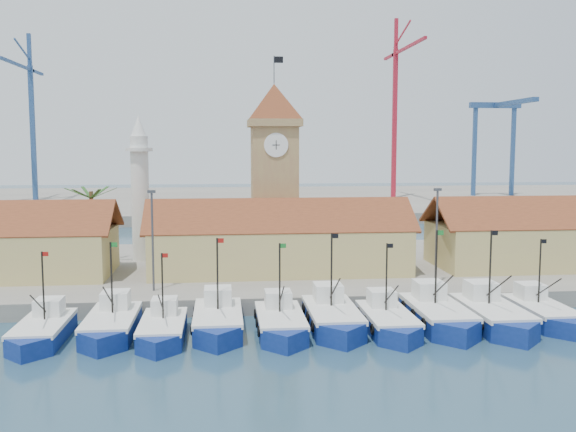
{
  "coord_description": "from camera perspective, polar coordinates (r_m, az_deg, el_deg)",
  "views": [
    {
      "loc": [
        -5.76,
        -45.3,
        14.39
      ],
      "look_at": [
        0.72,
        18.0,
        7.43
      ],
      "focal_mm": 40.0,
      "sensor_mm": 36.0,
      "label": 1
    }
  ],
  "objects": [
    {
      "name": "clock_tower",
      "position": [
        71.57,
        -1.23,
        4.29
      ],
      "size": [
        5.8,
        5.8,
        22.7
      ],
      "color": "#A48D54",
      "rests_on": "quay"
    },
    {
      "name": "boat_5",
      "position": [
        51.18,
        4.04,
        -9.15
      ],
      "size": [
        3.84,
        10.52,
        7.96
      ],
      "color": "navy",
      "rests_on": "ground"
    },
    {
      "name": "quay",
      "position": [
        70.86,
        -1.08,
        -4.86
      ],
      "size": [
        140.0,
        32.0,
        1.5
      ],
      "primitive_type": "cube",
      "color": "gray",
      "rests_on": "ground"
    },
    {
      "name": "minaret",
      "position": [
        74.03,
        -13.02,
        2.47
      ],
      "size": [
        3.0,
        3.0,
        16.3
      ],
      "color": "silver",
      "rests_on": "quay"
    },
    {
      "name": "crane_blue_near",
      "position": [
        158.34,
        -21.93,
        8.81
      ],
      "size": [
        1.0,
        30.32,
        37.66
      ],
      "color": "#294B7F",
      "rests_on": "terminal"
    },
    {
      "name": "boat_1",
      "position": [
        51.09,
        -15.47,
        -9.45
      ],
      "size": [
        3.63,
        9.94,
        7.52
      ],
      "color": "navy",
      "rests_on": "ground"
    },
    {
      "name": "boat_2",
      "position": [
        49.33,
        -11.11,
        -9.99
      ],
      "size": [
        3.28,
        8.99,
        6.8
      ],
      "color": "navy",
      "rests_on": "ground"
    },
    {
      "name": "boat_3",
      "position": [
        50.54,
        -6.25,
        -9.4
      ],
      "size": [
        3.71,
        10.17,
        7.7
      ],
      "color": "navy",
      "rests_on": "ground"
    },
    {
      "name": "crane_red_right",
      "position": [
        154.82,
        9.62,
        10.2
      ],
      "size": [
        1.0,
        32.41,
        42.04
      ],
      "color": "#AC1A2C",
      "rests_on": "terminal"
    },
    {
      "name": "terminal",
      "position": [
        155.98,
        -3.71,
        1.3
      ],
      "size": [
        240.0,
        80.0,
        2.0
      ],
      "primitive_type": "cube",
      "color": "gray",
      "rests_on": "ground"
    },
    {
      "name": "gantry",
      "position": [
        166.47,
        18.35,
        7.87
      ],
      "size": [
        13.0,
        22.0,
        23.2
      ],
      "color": "#294B7F",
      "rests_on": "terminal"
    },
    {
      "name": "palm_tree",
      "position": [
        73.16,
        -17.03,
        -0.43
      ],
      "size": [
        5.6,
        5.03,
        8.39
      ],
      "color": "brown",
      "rests_on": "quay"
    },
    {
      "name": "boat_9",
      "position": [
        56.73,
        21.74,
        -8.13
      ],
      "size": [
        3.48,
        9.54,
        7.22
      ],
      "color": "navy",
      "rests_on": "ground"
    },
    {
      "name": "boat_7",
      "position": [
        53.05,
        13.27,
        -8.73
      ],
      "size": [
        3.93,
        10.76,
        8.14
      ],
      "color": "navy",
      "rests_on": "ground"
    },
    {
      "name": "ground",
      "position": [
        47.88,
        1.36,
        -11.25
      ],
      "size": [
        400.0,
        400.0,
        0.0
      ],
      "primitive_type": "plane",
      "color": "#1D3A4E",
      "rests_on": "ground"
    },
    {
      "name": "boat_4",
      "position": [
        49.81,
        -0.65,
        -9.64
      ],
      "size": [
        3.54,
        9.7,
        7.34
      ],
      "color": "navy",
      "rests_on": "ground"
    },
    {
      "name": "boat_8",
      "position": [
        54.1,
        17.82,
        -8.57
      ],
      "size": [
        3.92,
        10.75,
        8.14
      ],
      "color": "navy",
      "rests_on": "ground"
    },
    {
      "name": "lamp_posts",
      "position": [
        58.18,
        0.38,
        -1.58
      ],
      "size": [
        80.7,
        0.25,
        9.03
      ],
      "color": "#3F3F44",
      "rests_on": "quay"
    },
    {
      "name": "hall_right",
      "position": [
        76.15,
        23.97,
        -2.16
      ],
      "size": [
        31.2,
        10.13,
        7.61
      ],
      "color": "tan",
      "rests_on": "quay"
    },
    {
      "name": "boat_0",
      "position": [
        51.25,
        -21.04,
        -9.65
      ],
      "size": [
        3.38,
        9.26,
        7.01
      ],
      "color": "navy",
      "rests_on": "ground"
    },
    {
      "name": "boat_6",
      "position": [
        50.97,
        8.93,
        -9.36
      ],
      "size": [
        3.5,
        9.58,
        7.25
      ],
      "color": "navy",
      "rests_on": "ground"
    },
    {
      "name": "hall_center",
      "position": [
        66.37,
        -0.8,
        -2.78
      ],
      "size": [
        27.04,
        10.13,
        7.61
      ],
      "color": "tan",
      "rests_on": "quay"
    }
  ]
}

